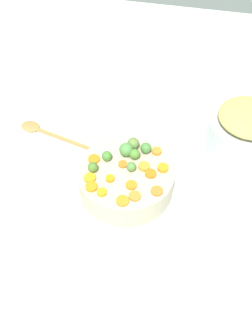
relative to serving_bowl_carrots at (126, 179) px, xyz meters
name	(u,v)px	position (x,y,z in m)	size (l,w,h in m)	color
tabletop	(129,196)	(-0.02, -0.01, -0.05)	(2.40, 2.40, 0.02)	silver
serving_bowl_carrots	(126,179)	(0.00, 0.00, 0.00)	(0.29, 0.29, 0.09)	#B6A68D
metal_pot	(244,137)	(0.24, -0.34, 0.02)	(0.24, 0.24, 0.13)	silver
stuffing_mound	(251,117)	(0.24, -0.34, 0.11)	(0.20, 0.20, 0.04)	tan
carrot_slice_0	(151,174)	(0.00, -0.07, 0.05)	(0.03, 0.03, 0.01)	orange
carrot_slice_1	(163,168)	(0.03, -0.11, 0.05)	(0.03, 0.03, 0.01)	orange
carrot_slice_2	(110,179)	(-0.04, 0.04, 0.05)	(0.03, 0.03, 0.01)	orange
carrot_slice_3	(131,185)	(-0.05, -0.03, 0.05)	(0.03, 0.03, 0.01)	orange
carrot_slice_4	(94,159)	(0.02, 0.10, 0.05)	(0.03, 0.03, 0.01)	orange
carrot_slice_5	(124,201)	(-0.11, -0.02, 0.05)	(0.04, 0.04, 0.01)	orange
carrot_slice_6	(135,196)	(-0.09, -0.04, 0.05)	(0.04, 0.04, 0.01)	orange
carrot_slice_7	(123,164)	(0.02, 0.01, 0.05)	(0.03, 0.03, 0.01)	orange
carrot_slice_8	(102,192)	(-0.10, 0.05, 0.05)	(0.03, 0.03, 0.01)	orange
carrot_slice_9	(90,178)	(-0.05, 0.10, 0.05)	(0.03, 0.03, 0.01)	orange
carrot_slice_10	(91,187)	(-0.08, 0.08, 0.05)	(0.03, 0.03, 0.01)	orange
carrot_slice_11	(144,166)	(0.02, -0.05, 0.05)	(0.03, 0.03, 0.01)	orange
carrot_slice_12	(157,191)	(-0.06, -0.10, 0.05)	(0.04, 0.04, 0.01)	orange
carrot_slice_13	(157,151)	(0.09, -0.08, 0.05)	(0.03, 0.03, 0.01)	orange
brussels_sprout_0	(135,154)	(0.05, -0.02, 0.06)	(0.03, 0.03, 0.03)	#4C802D
brussels_sprout_1	(93,167)	(-0.02, 0.09, 0.06)	(0.03, 0.03, 0.03)	#486F29
brussels_sprout_2	(107,156)	(0.03, 0.07, 0.06)	(0.03, 0.03, 0.03)	#437B2F
brussels_sprout_3	(126,150)	(0.06, 0.01, 0.07)	(0.04, 0.04, 0.04)	#4B853F
brussels_sprout_4	(146,148)	(0.09, -0.04, 0.06)	(0.03, 0.03, 0.03)	#447A37
brussels_sprout_5	(131,167)	(0.00, -0.01, 0.06)	(0.03, 0.03, 0.03)	#517E3A
brussels_sprout_6	(133,144)	(0.09, 0.00, 0.06)	(0.04, 0.04, 0.04)	#5C793B
wooden_spoon	(43,131)	(0.18, 0.34, -0.04)	(0.11, 0.31, 0.01)	#AB7841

